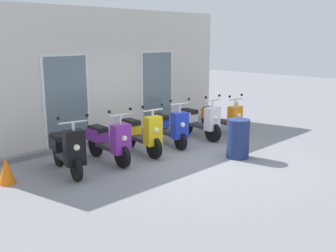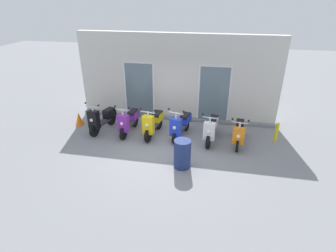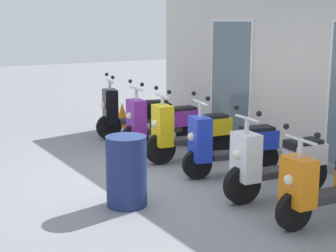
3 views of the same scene
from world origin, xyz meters
name	(u,v)px [view 3 (image 3 of 3)]	position (x,y,z in m)	size (l,w,h in m)	color
ground_plane	(159,178)	(0.00, 0.00, 0.00)	(40.00, 40.00, 0.00)	gray
storefront_facade	(295,59)	(0.00, 2.65, 1.66)	(7.95, 0.50, 3.43)	beige
scooter_black	(133,113)	(-2.54, 0.89, 0.50)	(0.72, 1.55, 1.28)	black
scooter_purple	(161,122)	(-1.49, 0.90, 0.49)	(0.59, 1.59, 1.26)	black
scooter_yellow	(189,131)	(-0.55, 0.88, 0.50)	(0.61, 1.59, 1.25)	black
scooter_blue	(230,144)	(0.45, 0.95, 0.48)	(0.71, 1.53, 1.26)	black
scooter_white	(276,163)	(1.54, 0.86, 0.48)	(0.56, 1.58, 1.23)	black
scooter_orange	(331,184)	(2.48, 0.82, 0.46)	(0.57, 1.52, 1.16)	black
traffic_cone	(122,115)	(-3.66, 1.19, 0.26)	(0.32, 0.32, 0.52)	orange
trash_bin	(127,171)	(0.78, -0.92, 0.44)	(0.51, 0.51, 0.89)	navy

